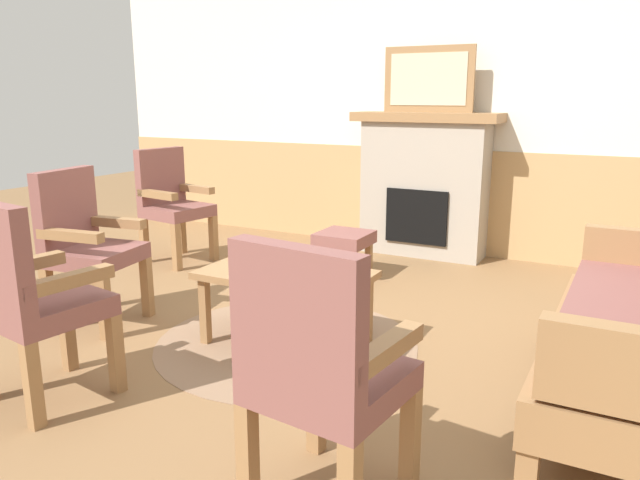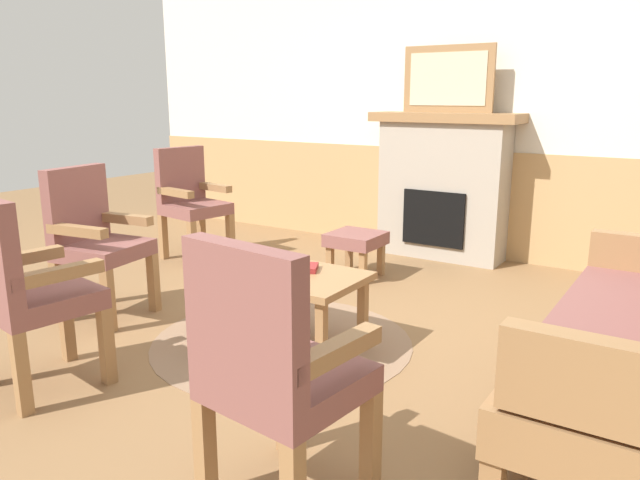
{
  "view_description": "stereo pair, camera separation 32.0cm",
  "coord_description": "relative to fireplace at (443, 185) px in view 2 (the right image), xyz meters",
  "views": [
    {
      "loc": [
        1.72,
        -2.87,
        1.42
      ],
      "look_at": [
        0.0,
        0.35,
        0.55
      ],
      "focal_mm": 34.0,
      "sensor_mm": 36.0,
      "label": 1
    },
    {
      "loc": [
        1.99,
        -2.71,
        1.42
      ],
      "look_at": [
        0.0,
        0.35,
        0.55
      ],
      "focal_mm": 34.0,
      "sensor_mm": 36.0,
      "label": 2
    }
  ],
  "objects": [
    {
      "name": "framed_picture",
      "position": [
        0.0,
        0.0,
        0.91
      ],
      "size": [
        0.8,
        0.04,
        0.56
      ],
      "color": "olive",
      "rests_on": "fireplace"
    },
    {
      "name": "ground_plane",
      "position": [
        0.0,
        -2.35,
        -0.65
      ],
      "size": [
        14.0,
        14.0,
        0.0
      ],
      "primitive_type": "plane",
      "color": "olive"
    },
    {
      "name": "armchair_front_left",
      "position": [
        0.83,
        -3.57,
        -0.11
      ],
      "size": [
        0.53,
        0.53,
        0.98
      ],
      "color": "olive",
      "rests_on": "ground_plane"
    },
    {
      "name": "fireplace",
      "position": [
        0.0,
        0.0,
        0.0
      ],
      "size": [
        1.3,
        0.44,
        1.28
      ],
      "color": "#A39989",
      "rests_on": "ground_plane"
    },
    {
      "name": "footstool",
      "position": [
        -0.33,
        -0.97,
        -0.37
      ],
      "size": [
        0.4,
        0.4,
        0.36
      ],
      "color": "olive",
      "rests_on": "ground_plane"
    },
    {
      "name": "armchair_by_window_left",
      "position": [
        -1.32,
        -2.66,
        -0.11
      ],
      "size": [
        0.55,
        0.55,
        0.98
      ],
      "color": "olive",
      "rests_on": "ground_plane"
    },
    {
      "name": "coffee_table",
      "position": [
        -0.03,
        -2.37,
        -0.27
      ],
      "size": [
        0.96,
        0.56,
        0.44
      ],
      "color": "olive",
      "rests_on": "ground_plane"
    },
    {
      "name": "round_rug",
      "position": [
        -0.03,
        -2.37,
        -0.65
      ],
      "size": [
        1.54,
        1.54,
        0.01
      ],
      "primitive_type": "cylinder",
      "color": "#896B51",
      "rests_on": "ground_plane"
    },
    {
      "name": "armchair_front_center",
      "position": [
        -0.7,
        -3.52,
        -0.11
      ],
      "size": [
        0.55,
        0.55,
        0.98
      ],
      "color": "olive",
      "rests_on": "ground_plane"
    },
    {
      "name": "armchair_near_fireplace",
      "position": [
        -1.87,
        -1.24,
        -0.11
      ],
      "size": [
        0.55,
        0.55,
        0.98
      ],
      "color": "olive",
      "rests_on": "ground_plane"
    },
    {
      "name": "book_on_table",
      "position": [
        0.05,
        -2.31,
        -0.2
      ],
      "size": [
        0.27,
        0.24,
        0.03
      ],
      "primitive_type": "cube",
      "rotation": [
        0.0,
        0.0,
        0.46
      ],
      "color": "maroon",
      "rests_on": "coffee_table"
    },
    {
      "name": "wall_back",
      "position": [
        0.0,
        0.25,
        0.66
      ],
      "size": [
        7.2,
        0.14,
        2.7
      ],
      "color": "silver",
      "rests_on": "ground_plane"
    },
    {
      "name": "couch",
      "position": [
        1.81,
        -2.25,
        -0.26
      ],
      "size": [
        0.7,
        1.8,
        0.98
      ],
      "color": "olive",
      "rests_on": "ground_plane"
    }
  ]
}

